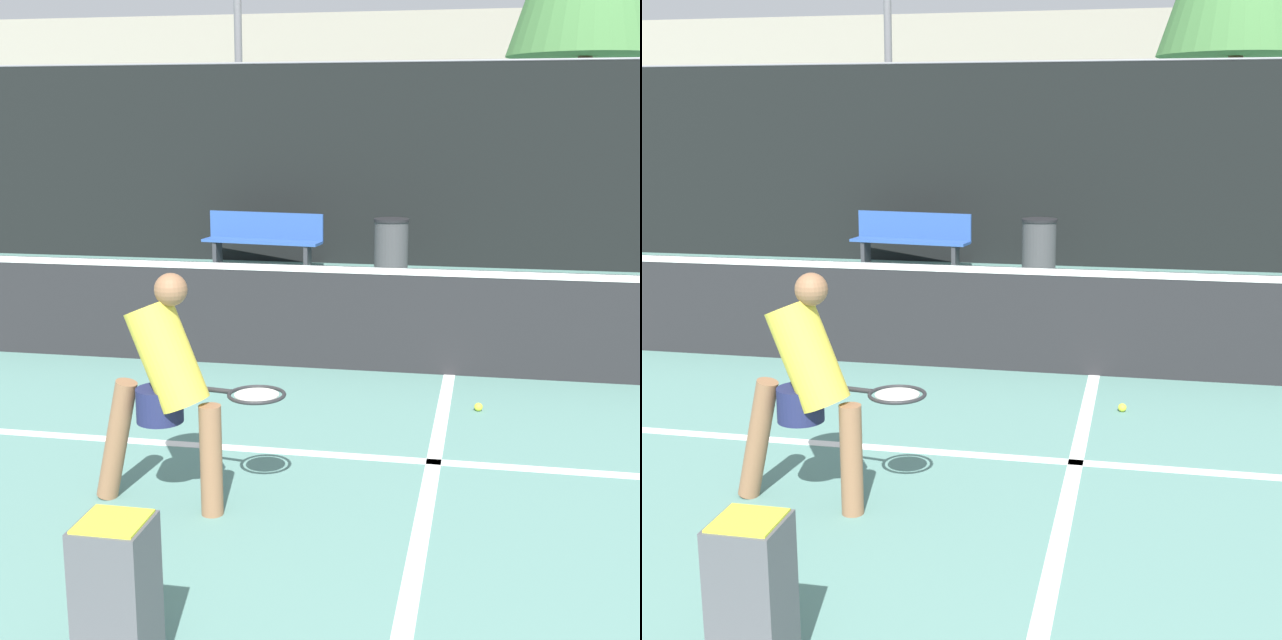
% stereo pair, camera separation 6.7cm
% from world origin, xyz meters
% --- Properties ---
extents(court_service_line, '(8.25, 0.10, 0.01)m').
position_xyz_m(court_service_line, '(0.00, 5.64, 0.00)').
color(court_service_line, white).
rests_on(court_service_line, ground).
extents(court_center_mark, '(0.10, 5.14, 0.01)m').
position_xyz_m(court_center_mark, '(0.00, 5.18, 0.00)').
color(court_center_mark, white).
rests_on(court_center_mark, ground).
extents(net, '(11.09, 0.09, 1.07)m').
position_xyz_m(net, '(0.00, 7.75, 0.51)').
color(net, slate).
rests_on(net, ground).
extents(fence_back, '(24.00, 0.06, 3.09)m').
position_xyz_m(fence_back, '(0.00, 13.81, 1.54)').
color(fence_back, black).
rests_on(fence_back, ground).
extents(player_practicing, '(1.19, 0.51, 1.40)m').
position_xyz_m(player_practicing, '(-1.47, 4.65, 0.76)').
color(player_practicing, '#8C6042').
rests_on(player_practicing, ground).
extents(tennis_ball_scattered_4, '(0.07, 0.07, 0.07)m').
position_xyz_m(tennis_ball_scattered_4, '(0.27, 6.77, 0.03)').
color(tennis_ball_scattered_4, '#D1E033').
rests_on(tennis_ball_scattered_4, ground).
extents(ball_hopper, '(0.28, 0.28, 0.71)m').
position_xyz_m(ball_hopper, '(-1.08, 3.01, 0.37)').
color(ball_hopper, '#4C4C51').
rests_on(ball_hopper, ground).
extents(courtside_bench, '(1.85, 0.61, 0.86)m').
position_xyz_m(courtside_bench, '(-3.05, 12.96, 0.48)').
color(courtside_bench, '#2D519E').
rests_on(courtside_bench, ground).
extents(trash_bin, '(0.51, 0.51, 0.85)m').
position_xyz_m(trash_bin, '(-1.08, 12.59, 0.43)').
color(trash_bin, '#3F3F42').
rests_on(trash_bin, ground).
extents(parked_car, '(1.82, 4.35, 1.35)m').
position_xyz_m(parked_car, '(-1.54, 16.08, 0.57)').
color(parked_car, maroon).
rests_on(parked_car, ground).
extents(building_far, '(36.00, 2.40, 5.53)m').
position_xyz_m(building_far, '(0.00, 30.28, 2.77)').
color(building_far, gray).
rests_on(building_far, ground).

